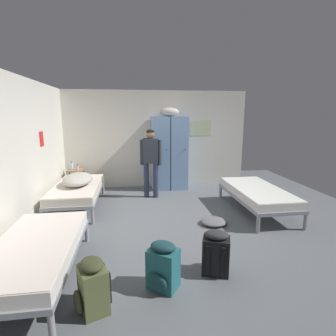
{
  "coord_description": "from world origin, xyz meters",
  "views": [
    {
      "loc": [
        -0.65,
        -4.39,
        1.92
      ],
      "look_at": [
        0.0,
        0.25,
        0.95
      ],
      "focal_mm": 28.14,
      "sensor_mm": 36.0,
      "label": 1
    }
  ],
  "objects_px": {
    "shelf_unit": "(76,178)",
    "bed_left_rear": "(77,190)",
    "backpack_black": "(216,253)",
    "backpack_teal": "(163,267)",
    "person_traveler": "(151,157)",
    "bed_right": "(257,193)",
    "water_bottle": "(72,166)",
    "lotion_bottle": "(78,167)",
    "bedding_heap": "(78,179)",
    "bed_left_front": "(35,251)",
    "clothes_pile_grey": "(214,221)",
    "backpack_olive": "(92,287)",
    "locker_bank": "(169,152)"
  },
  "relations": [
    {
      "from": "shelf_unit",
      "to": "bed_left_rear",
      "type": "xyz_separation_m",
      "value": [
        0.25,
        -1.15,
        0.04
      ]
    },
    {
      "from": "backpack_black",
      "to": "backpack_teal",
      "type": "bearing_deg",
      "value": -162.9
    },
    {
      "from": "shelf_unit",
      "to": "person_traveler",
      "type": "height_order",
      "value": "person_traveler"
    },
    {
      "from": "bed_right",
      "to": "backpack_teal",
      "type": "relative_size",
      "value": 3.45
    },
    {
      "from": "bed_right",
      "to": "water_bottle",
      "type": "xyz_separation_m",
      "value": [
        -3.89,
        1.92,
        0.28
      ]
    },
    {
      "from": "bed_right",
      "to": "backpack_black",
      "type": "bearing_deg",
      "value": -127.68
    },
    {
      "from": "bed_left_rear",
      "to": "lotion_bottle",
      "type": "distance_m",
      "value": 1.15
    },
    {
      "from": "bedding_heap",
      "to": "person_traveler",
      "type": "bearing_deg",
      "value": 17.3
    },
    {
      "from": "shelf_unit",
      "to": "person_traveler",
      "type": "distance_m",
      "value": 2.03
    },
    {
      "from": "person_traveler",
      "to": "water_bottle",
      "type": "xyz_separation_m",
      "value": [
        -1.89,
        0.69,
        -0.29
      ]
    },
    {
      "from": "bed_left_front",
      "to": "person_traveler",
      "type": "height_order",
      "value": "person_traveler"
    },
    {
      "from": "clothes_pile_grey",
      "to": "bedding_heap",
      "type": "bearing_deg",
      "value": 153.82
    },
    {
      "from": "bedding_heap",
      "to": "backpack_black",
      "type": "bearing_deg",
      "value": -51.47
    },
    {
      "from": "bed_left_front",
      "to": "backpack_olive",
      "type": "xyz_separation_m",
      "value": [
        0.71,
        -0.58,
        -0.12
      ]
    },
    {
      "from": "bed_left_front",
      "to": "person_traveler",
      "type": "xyz_separation_m",
      "value": [
        1.56,
        2.97,
        0.57
      ]
    },
    {
      "from": "shelf_unit",
      "to": "water_bottle",
      "type": "distance_m",
      "value": 0.32
    },
    {
      "from": "water_bottle",
      "to": "backpack_teal",
      "type": "distance_m",
      "value": 4.39
    },
    {
      "from": "shelf_unit",
      "to": "lotion_bottle",
      "type": "distance_m",
      "value": 0.3
    },
    {
      "from": "lotion_bottle",
      "to": "backpack_teal",
      "type": "distance_m",
      "value": 4.27
    },
    {
      "from": "backpack_black",
      "to": "lotion_bottle",
      "type": "bearing_deg",
      "value": 121.63
    },
    {
      "from": "bedding_heap",
      "to": "lotion_bottle",
      "type": "relative_size",
      "value": 6.45
    },
    {
      "from": "shelf_unit",
      "to": "bed_left_rear",
      "type": "height_order",
      "value": "shelf_unit"
    },
    {
      "from": "backpack_teal",
      "to": "shelf_unit",
      "type": "bearing_deg",
      "value": 113.0
    },
    {
      "from": "person_traveler",
      "to": "backpack_teal",
      "type": "distance_m",
      "value": 3.38
    },
    {
      "from": "bed_left_front",
      "to": "backpack_teal",
      "type": "distance_m",
      "value": 1.48
    },
    {
      "from": "bed_left_rear",
      "to": "clothes_pile_grey",
      "type": "height_order",
      "value": "bed_left_rear"
    },
    {
      "from": "shelf_unit",
      "to": "bed_right",
      "type": "bearing_deg",
      "value": -26.42
    },
    {
      "from": "locker_bank",
      "to": "backpack_black",
      "type": "height_order",
      "value": "locker_bank"
    },
    {
      "from": "bed_left_rear",
      "to": "clothes_pile_grey",
      "type": "distance_m",
      "value": 2.84
    },
    {
      "from": "clothes_pile_grey",
      "to": "person_traveler",
      "type": "bearing_deg",
      "value": 119.6
    },
    {
      "from": "bed_right",
      "to": "bed_left_front",
      "type": "relative_size",
      "value": 1.0
    },
    {
      "from": "backpack_teal",
      "to": "clothes_pile_grey",
      "type": "bearing_deg",
      "value": 55.51
    },
    {
      "from": "backpack_black",
      "to": "water_bottle",
      "type": "bearing_deg",
      "value": 122.85
    },
    {
      "from": "water_bottle",
      "to": "backpack_teal",
      "type": "height_order",
      "value": "water_bottle"
    },
    {
      "from": "person_traveler",
      "to": "water_bottle",
      "type": "bearing_deg",
      "value": 160.06
    },
    {
      "from": "bed_right",
      "to": "backpack_olive",
      "type": "distance_m",
      "value": 3.68
    },
    {
      "from": "backpack_black",
      "to": "bedding_heap",
      "type": "bearing_deg",
      "value": 128.53
    },
    {
      "from": "clothes_pile_grey",
      "to": "water_bottle",
      "type": "bearing_deg",
      "value": 140.07
    },
    {
      "from": "locker_bank",
      "to": "backpack_olive",
      "type": "bearing_deg",
      "value": -108.03
    },
    {
      "from": "backpack_olive",
      "to": "bed_left_rear",
      "type": "bearing_deg",
      "value": 103.05
    },
    {
      "from": "bed_left_front",
      "to": "backpack_olive",
      "type": "height_order",
      "value": "backpack_olive"
    },
    {
      "from": "bed_left_rear",
      "to": "backpack_olive",
      "type": "relative_size",
      "value": 3.45
    },
    {
      "from": "shelf_unit",
      "to": "backpack_teal",
      "type": "bearing_deg",
      "value": -67.0
    },
    {
      "from": "bed_left_rear",
      "to": "backpack_black",
      "type": "xyz_separation_m",
      "value": [
        2.12,
        -2.62,
        -0.12
      ]
    },
    {
      "from": "locker_bank",
      "to": "bed_left_front",
      "type": "height_order",
      "value": "locker_bank"
    },
    {
      "from": "person_traveler",
      "to": "backpack_black",
      "type": "xyz_separation_m",
      "value": [
        0.55,
        -3.1,
        -0.69
      ]
    },
    {
      "from": "backpack_black",
      "to": "shelf_unit",
      "type": "bearing_deg",
      "value": 122.13
    },
    {
      "from": "bed_right",
      "to": "person_traveler",
      "type": "height_order",
      "value": "person_traveler"
    },
    {
      "from": "bed_left_rear",
      "to": "clothes_pile_grey",
      "type": "relative_size",
      "value": 4.15
    },
    {
      "from": "shelf_unit",
      "to": "bed_left_front",
      "type": "xyz_separation_m",
      "value": [
        0.25,
        -3.64,
        0.04
      ]
    }
  ]
}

